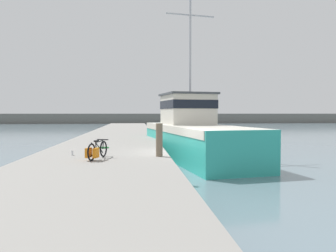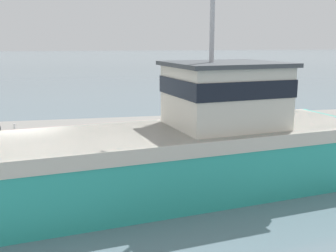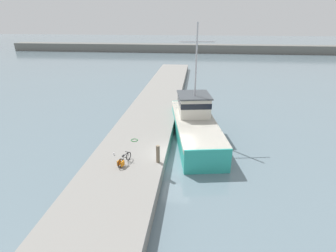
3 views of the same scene
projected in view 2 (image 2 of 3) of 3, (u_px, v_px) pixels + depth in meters
The scene contains 5 objects.
ground_plane at pixel (20, 187), 13.01m from camera, with size 320.00×320.00×0.00m, color slate.
dock_pier at pixel (31, 146), 16.12m from camera, with size 5.44×80.00×0.97m, color gray.
fishing_boat_main at pixel (200, 145), 12.50m from camera, with size 5.25×13.90×9.98m.
hose_coil at pixel (81, 130), 16.52m from camera, with size 0.56×0.56×0.04m, color #197A2D.
water_bottle_on_curb at pixel (15, 126), 16.88m from camera, with size 0.08×0.08×0.20m, color silver.
Camera 2 is at (13.03, 2.00, 4.48)m, focal length 45.00 mm.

